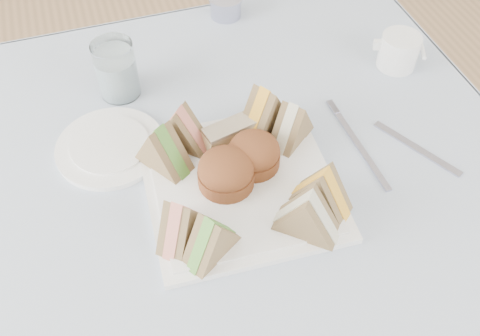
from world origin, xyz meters
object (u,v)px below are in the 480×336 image
object	(u,v)px
table	(234,298)
water_glass	(116,69)
creamer_jug	(399,51)
serving_plate	(240,186)

from	to	relation	value
table	water_glass	size ratio (longest dim) A/B	8.29
table	creamer_jug	xyz separation A→B (m)	(0.40, 0.20, 0.41)
serving_plate	creamer_jug	bearing A→B (deg)	29.96
table	water_glass	bearing A→B (deg)	113.70
table	serving_plate	bearing A→B (deg)	9.15
serving_plate	water_glass	bearing A→B (deg)	119.36
serving_plate	water_glass	world-z (taller)	water_glass
serving_plate	water_glass	distance (m)	0.32
table	water_glass	distance (m)	0.53
serving_plate	table	bearing A→B (deg)	-167.80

